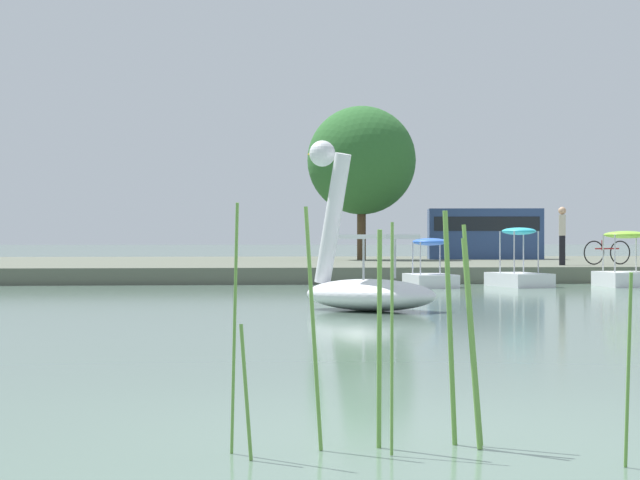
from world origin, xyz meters
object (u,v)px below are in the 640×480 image
Objects in this scene: pedal_boat_cyan at (519,271)px; bicycle_parked at (607,252)px; tree_broadleaf_left at (361,161)px; person_on_path at (562,234)px; parked_van at (484,232)px; pedal_boat_lime at (626,269)px; pedal_boat_blue at (430,272)px; swan_boat at (365,280)px.

bicycle_parked is (4.11, 4.94, 0.43)m from pedal_boat_cyan.
bicycle_parked is at bearing -53.56° from tree_broadleaf_left.
person_on_path is 10.63m from parked_van.
person_on_path reaches higher than pedal_boat_lime.
pedal_boat_blue is 0.35× the size of tree_broadleaf_left.
tree_broadleaf_left is at bearing 82.77° from swan_boat.
tree_broadleaf_left is 1.26× the size of parked_van.
swan_boat is 24.56m from tree_broadleaf_left.
pedal_boat_blue is 5.34m from pedal_boat_lime.
swan_boat is at bearing -107.02° from pedal_boat_blue.
tree_broadleaf_left is at bearing 100.14° from pedal_boat_cyan.
person_on_path is 1.07× the size of bicycle_parked.
pedal_boat_blue is 1.03× the size of pedal_boat_lime.
swan_boat is 11.62m from pedal_boat_cyan.
pedal_boat_cyan reaches higher than pedal_boat_blue.
pedal_boat_cyan is 1.38× the size of bicycle_parked.
swan_boat reaches higher than pedal_boat_lime.
bicycle_parked is (6.54, 5.01, 0.46)m from pedal_boat_blue.
bicycle_parked is (6.59, -8.93, -3.40)m from tree_broadleaf_left.
tree_broadleaf_left is 5.81m from parked_van.
parked_van is (5.02, 1.09, -2.71)m from tree_broadleaf_left.
pedal_boat_lime is at bearing -2.94° from pedal_boat_cyan.
pedal_boat_cyan reaches higher than bicycle_parked.
bicycle_parked is at bearing 76.67° from pedal_boat_lime.
parked_van is at bearing 72.21° from swan_boat.
pedal_boat_lime is at bearing -84.70° from person_on_path.
parked_van reaches higher than pedal_boat_lime.
swan_boat is at bearing -129.99° from pedal_boat_lime.
tree_broadleaf_left reaches higher than pedal_boat_lime.
swan_boat is 17.97m from bicycle_parked.
swan_boat reaches higher than person_on_path.
pedal_boat_blue is 2.43m from pedal_boat_cyan.
tree_broadleaf_left is 3.27× the size of person_on_path.
swan_boat is 26.46m from parked_van.
pedal_boat_cyan is 0.50× the size of parked_van.
pedal_boat_cyan is 14.60m from tree_broadleaf_left.
bicycle_parked is (1.20, 5.08, 0.39)m from pedal_boat_lime.
person_on_path is (4.97, -9.54, -2.81)m from tree_broadleaf_left.
bicycle_parked is (1.62, 0.61, -0.58)m from person_on_path.
swan_boat reaches higher than pedal_boat_blue.
bicycle_parked is 10.17m from parked_van.
pedal_boat_cyan is at bearing -99.65° from parked_van.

